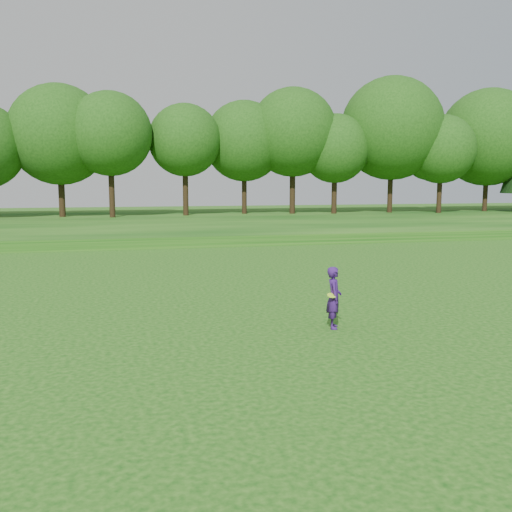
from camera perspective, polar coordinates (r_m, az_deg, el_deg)
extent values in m
plane|color=#0E440D|center=(12.16, -1.48, -9.62)|extent=(140.00, 140.00, 0.00)
cube|color=#0E440D|center=(45.55, -10.40, 3.27)|extent=(130.00, 30.00, 0.60)
cube|color=gray|center=(31.66, -9.00, 0.97)|extent=(130.00, 1.60, 0.04)
imported|color=#381665|center=(14.05, 7.80, -4.14)|extent=(0.52, 0.64, 1.52)
cylinder|color=#C7FF28|center=(13.85, 7.60, -3.93)|extent=(0.23, 0.23, 0.09)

